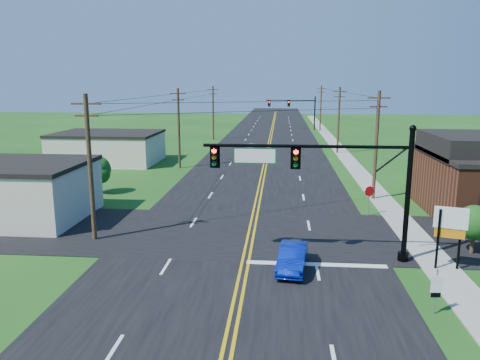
# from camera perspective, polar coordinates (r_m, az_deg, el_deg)

# --- Properties ---
(ground) EXTENTS (260.00, 260.00, 0.00)m
(ground) POSITION_cam_1_polar(r_m,az_deg,el_deg) (19.60, -1.51, -17.66)
(ground) COLOR #133F12
(ground) RESTS_ON ground
(road_main) EXTENTS (16.00, 220.00, 0.04)m
(road_main) POSITION_cam_1_polar(r_m,az_deg,el_deg) (67.66, 3.28, 3.66)
(road_main) COLOR black
(road_main) RESTS_ON ground
(road_cross) EXTENTS (70.00, 10.00, 0.04)m
(road_cross) POSITION_cam_1_polar(r_m,az_deg,el_deg) (30.57, 1.05, -6.51)
(road_cross) COLOR black
(road_cross) RESTS_ON ground
(sidewalk) EXTENTS (2.00, 160.00, 0.08)m
(sidewalk) POSITION_cam_1_polar(r_m,az_deg,el_deg) (58.37, 13.33, 2.06)
(sidewalk) COLOR gray
(sidewalk) RESTS_ON ground
(signal_mast_main) EXTENTS (11.30, 0.60, 7.48)m
(signal_mast_main) POSITION_cam_1_polar(r_m,az_deg,el_deg) (25.53, 10.22, 0.59)
(signal_mast_main) COLOR black
(signal_mast_main) RESTS_ON ground
(signal_mast_far) EXTENTS (10.98, 0.60, 7.48)m
(signal_mast_far) POSITION_cam_1_polar(r_m,az_deg,el_deg) (97.11, 6.52, 8.77)
(signal_mast_far) COLOR black
(signal_mast_far) RESTS_ON ground
(cream_bldg_near) EXTENTS (10.20, 8.20, 4.10)m
(cream_bldg_near) POSITION_cam_1_polar(r_m,az_deg,el_deg) (37.08, -25.92, -1.18)
(cream_bldg_near) COLOR beige
(cream_bldg_near) RESTS_ON ground
(cream_bldg_far) EXTENTS (12.20, 9.20, 3.70)m
(cream_bldg_far) POSITION_cam_1_polar(r_m,az_deg,el_deg) (59.32, -15.79, 3.86)
(cream_bldg_far) COLOR beige
(cream_bldg_far) RESTS_ON ground
(utility_pole_left_a) EXTENTS (1.80, 0.28, 9.00)m
(utility_pole_left_a) POSITION_cam_1_polar(r_m,az_deg,el_deg) (29.69, -17.82, 1.72)
(utility_pole_left_a) COLOR #331D17
(utility_pole_left_a) RESTS_ON ground
(utility_pole_left_b) EXTENTS (1.80, 0.28, 9.00)m
(utility_pole_left_b) POSITION_cam_1_polar(r_m,az_deg,el_deg) (53.42, -7.48, 6.46)
(utility_pole_left_b) COLOR #331D17
(utility_pole_left_b) RESTS_ON ground
(utility_pole_left_c) EXTENTS (1.80, 0.28, 9.00)m
(utility_pole_left_c) POSITION_cam_1_polar(r_m,az_deg,el_deg) (79.92, -3.30, 8.30)
(utility_pole_left_c) COLOR #331D17
(utility_pole_left_c) RESTS_ON ground
(utility_pole_right_a) EXTENTS (1.80, 0.28, 9.00)m
(utility_pole_right_a) POSITION_cam_1_polar(r_m,az_deg,el_deg) (40.02, 16.28, 4.30)
(utility_pole_right_a) COLOR #331D17
(utility_pole_right_a) RESTS_ON ground
(utility_pole_right_b) EXTENTS (1.80, 0.28, 9.00)m
(utility_pole_right_b) POSITION_cam_1_polar(r_m,az_deg,el_deg) (65.60, 11.93, 7.29)
(utility_pole_right_b) COLOR #331D17
(utility_pole_right_b) RESTS_ON ground
(utility_pole_right_c) EXTENTS (1.80, 0.28, 9.00)m
(utility_pole_right_c) POSITION_cam_1_polar(r_m,az_deg,el_deg) (95.39, 9.81, 8.73)
(utility_pole_right_c) COLOR #331D17
(utility_pole_right_c) RESTS_ON ground
(tree_right_back) EXTENTS (3.00, 3.00, 4.10)m
(tree_right_back) POSITION_cam_1_polar(r_m,az_deg,el_deg) (45.72, 22.81, 2.05)
(tree_right_back) COLOR #331D17
(tree_right_back) RESTS_ON ground
(shrub_corner) EXTENTS (2.00, 2.00, 2.86)m
(shrub_corner) POSITION_cam_1_polar(r_m,az_deg,el_deg) (29.69, 26.68, -4.68)
(shrub_corner) COLOR #331D17
(shrub_corner) RESTS_ON ground
(tree_left) EXTENTS (2.40, 2.40, 3.37)m
(tree_left) POSITION_cam_1_polar(r_m,az_deg,el_deg) (42.75, -17.03, 1.24)
(tree_left) COLOR #331D17
(tree_left) RESTS_ON ground
(blue_car) EXTENTS (1.84, 4.08, 1.30)m
(blue_car) POSITION_cam_1_polar(r_m,az_deg,el_deg) (24.89, 6.43, -9.43)
(blue_car) COLOR #061B93
(blue_car) RESTS_ON ground
(distant_car) EXTENTS (1.81, 4.05, 1.35)m
(distant_car) POSITION_cam_1_polar(r_m,az_deg,el_deg) (65.23, 1.44, 3.95)
(distant_car) COLOR #A4A3A8
(distant_car) RESTS_ON ground
(route_sign) EXTENTS (0.50, 0.10, 2.00)m
(route_sign) POSITION_cam_1_polar(r_m,az_deg,el_deg) (21.77, 22.81, -12.07)
(route_sign) COLOR slate
(route_sign) RESTS_ON ground
(stop_sign) EXTENTS (0.75, 0.34, 2.24)m
(stop_sign) POSITION_cam_1_polar(r_m,az_deg,el_deg) (35.43, 15.48, -1.70)
(stop_sign) COLOR slate
(stop_sign) RESTS_ON ground
(pylon_sign) EXTENTS (1.64, 0.67, 3.38)m
(pylon_sign) POSITION_cam_1_polar(r_m,az_deg,el_deg) (26.44, 24.26, -5.00)
(pylon_sign) COLOR black
(pylon_sign) RESTS_ON ground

